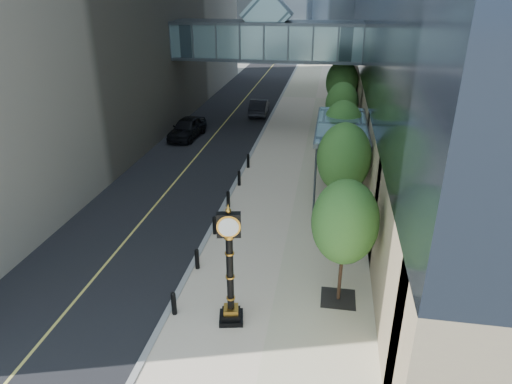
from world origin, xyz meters
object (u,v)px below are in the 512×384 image
street_clock (230,275)px  pedestrian (342,218)px  car_near (187,128)px  car_far (259,107)px

street_clock → pedestrian: street_clock is taller
pedestrian → car_near: size_ratio=0.31×
street_clock → pedestrian: size_ratio=3.04×
street_clock → car_far: (-3.81, 30.66, -1.34)m
street_clock → car_far: size_ratio=1.01×
pedestrian → car_far: pedestrian is taller
pedestrian → car_near: (-12.79, 14.44, 0.03)m
street_clock → car_far: 30.92m
car_near → car_far: bearing=65.4°
car_near → pedestrian: bearing=-43.7°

